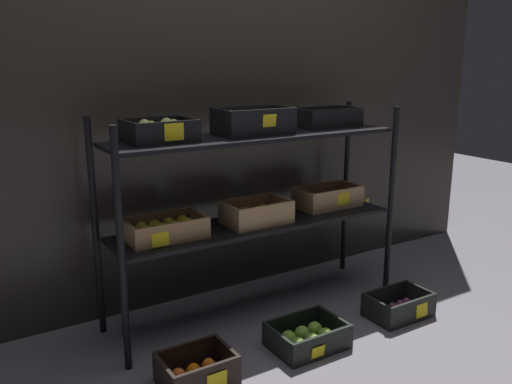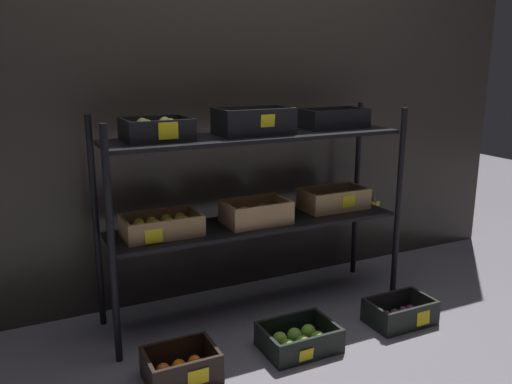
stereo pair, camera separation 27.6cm
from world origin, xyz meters
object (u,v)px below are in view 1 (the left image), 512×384
(crate_ground_apple_green, at_px, (307,337))
(crate_ground_plum, at_px, (398,307))
(display_rack, at_px, (256,178))
(crate_ground_tangerine, at_px, (197,372))

(crate_ground_apple_green, xyz_separation_m, crate_ground_plum, (0.60, -0.01, -0.00))
(display_rack, bearing_deg, crate_ground_apple_green, -91.06)
(crate_ground_tangerine, xyz_separation_m, crate_ground_plum, (1.18, -0.01, -0.00))
(display_rack, bearing_deg, crate_ground_tangerine, -141.27)
(crate_ground_tangerine, xyz_separation_m, crate_ground_apple_green, (0.57, -0.01, -0.00))
(crate_ground_tangerine, distance_m, crate_ground_plum, 1.18)
(crate_ground_tangerine, bearing_deg, display_rack, 38.73)
(crate_ground_apple_green, bearing_deg, crate_ground_plum, -0.70)
(display_rack, distance_m, crate_ground_tangerine, 1.01)
(crate_ground_apple_green, distance_m, crate_ground_plum, 0.60)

